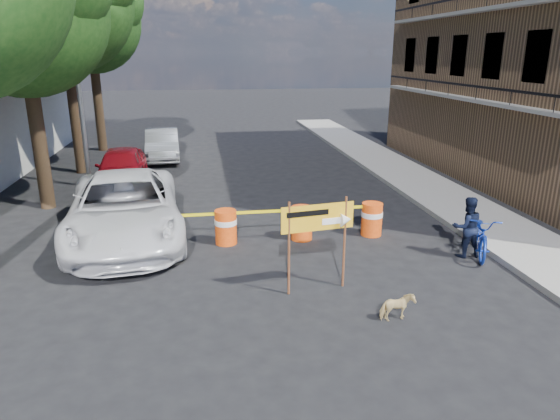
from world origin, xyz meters
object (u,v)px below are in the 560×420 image
object	(u,v)px
barrel_far_right	(372,218)
suv_white	(125,208)
barrel_mid_right	(302,222)
dog	(397,307)
sedan_red	(122,167)
barrel_far_left	(158,230)
detour_sign	(328,223)
bicycle	(483,216)
barrel_mid_left	(226,226)
pedestrian	(467,227)
sedan_silver	(162,145)

from	to	relation	value
barrel_far_right	suv_white	size ratio (longest dim) A/B	0.15
barrel_mid_right	barrel_far_right	bearing A→B (deg)	0.53
dog	sedan_red	xyz separation A→B (m)	(-6.38, 10.98, 0.45)
barrel_far_left	detour_sign	bearing A→B (deg)	-39.30
bicycle	barrel_mid_right	bearing A→B (deg)	-179.42
barrel_mid_left	sedan_red	xyz separation A→B (m)	(-3.48, 6.53, 0.24)
bicycle	dog	distance (m)	4.28
detour_sign	dog	xyz separation A→B (m)	(0.98, -1.48, -1.20)
pedestrian	barrel_mid_left	bearing A→B (deg)	-16.00
barrel_mid_left	sedan_red	size ratio (longest dim) A/B	0.22
barrel_mid_left	sedan_red	world-z (taller)	sedan_red
barrel_far_left	barrel_far_right	distance (m)	5.66
detour_sign	pedestrian	size ratio (longest dim) A/B	1.32
detour_sign	pedestrian	xyz separation A→B (m)	(3.78, 1.20, -0.71)
detour_sign	sedan_silver	world-z (taller)	detour_sign
barrel_far_left	barrel_far_right	xyz separation A→B (m)	(5.66, 0.01, 0.00)
dog	barrel_far_left	bearing A→B (deg)	37.62
barrel_mid_left	sedan_red	distance (m)	7.40
barrel_mid_right	pedestrian	xyz separation A→B (m)	(3.70, -1.77, 0.28)
barrel_far_left	sedan_red	xyz separation A→B (m)	(-1.77, 6.52, 0.24)
detour_sign	dog	distance (m)	2.14
bicycle	barrel_far_left	bearing A→B (deg)	-169.24
barrel_far_left	dog	bearing A→B (deg)	-43.98
barrel_mid_left	pedestrian	world-z (taller)	pedestrian
barrel_far_left	pedestrian	bearing A→B (deg)	-13.49
sedan_silver	barrel_mid_right	bearing A→B (deg)	-72.84
barrel_far_left	bicycle	distance (m)	8.04
barrel_mid_left	sedan_red	bearing A→B (deg)	118.05
dog	sedan_silver	xyz separation A→B (m)	(-5.22, 15.74, 0.42)
bicycle	sedan_red	distance (m)	12.66
detour_sign	suv_white	distance (m)	5.90
pedestrian	suv_white	size ratio (longest dim) A/B	0.25
detour_sign	bicycle	bearing A→B (deg)	8.14
detour_sign	sedan_silver	bearing A→B (deg)	98.06
detour_sign	sedan_silver	xyz separation A→B (m)	(-4.23, 14.26, -0.78)
barrel_mid_right	suv_white	size ratio (longest dim) A/B	0.15
suv_white	sedan_red	size ratio (longest dim) A/B	1.47
barrel_far_left	barrel_mid_right	size ratio (longest dim) A/B	1.00
pedestrian	bicycle	size ratio (longest dim) A/B	0.75
suv_white	sedan_silver	bearing A→B (deg)	82.45
detour_sign	dog	world-z (taller)	detour_sign
barrel_mid_left	barrel_far_right	bearing A→B (deg)	0.19
bicycle	suv_white	xyz separation A→B (m)	(-8.72, 2.48, -0.15)
bicycle	sedan_silver	xyz separation A→B (m)	(-8.43, 13.00, -0.31)
barrel_far_left	sedan_silver	xyz separation A→B (m)	(-0.60, 11.28, 0.22)
barrel_far_right	suv_white	distance (m)	6.60
suv_white	barrel_far_left	bearing A→B (deg)	-46.45
suv_white	bicycle	bearing A→B (deg)	-21.85
pedestrian	suv_white	xyz separation A→B (m)	(-8.30, 2.54, 0.10)
pedestrian	barrel_mid_right	bearing A→B (deg)	-24.28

